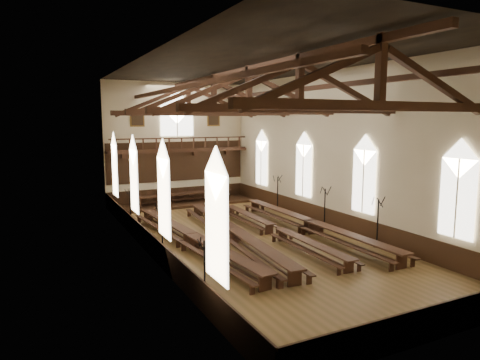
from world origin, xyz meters
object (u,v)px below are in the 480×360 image
object	(u,v)px
refectory_row_b	(234,231)
candelabrum_right_far	(277,200)
refectory_row_c	(276,229)
dais	(185,203)
candelabrum_right_near	(377,232)
candelabrum_left_mid	(162,242)
candelabrum_left_far	(131,215)
candelabrum_right_mid	(324,215)
refectory_row_d	(311,224)
candelabrum_left_near	(205,282)
high_table	(185,194)
refectory_row_a	(191,237)

from	to	relation	value
refectory_row_b	candelabrum_right_far	xyz separation A→B (m)	(6.57, 5.99, 0.25)
refectory_row_c	dais	bearing A→B (deg)	97.47
candelabrum_right_near	candelabrum_right_far	xyz separation A→B (m)	(-0.00, 10.42, -0.01)
candelabrum_left_mid	candelabrum_left_far	world-z (taller)	candelabrum_left_mid
refectory_row_b	candelabrum_left_far	xyz separation A→B (m)	(-4.53, 6.12, 0.17)
candelabrum_right_near	candelabrum_right_mid	world-z (taller)	candelabrum_right_near
refectory_row_b	candelabrum_right_near	size ratio (longest dim) A/B	5.41
refectory_row_d	candelabrum_right_mid	distance (m)	1.68
candelabrum_left_near	candelabrum_right_near	xyz separation A→B (m)	(11.10, 2.43, 0.08)
refectory_row_c	high_table	distance (m)	11.98
refectory_row_d	high_table	xyz separation A→B (m)	(-3.98, 11.98, 0.27)
candelabrum_right_near	candelabrum_right_mid	size ratio (longest dim) A/B	1.03
refectory_row_a	candelabrum_right_far	bearing A→B (deg)	33.25
refectory_row_a	candelabrum_left_mid	world-z (taller)	candelabrum_left_mid
refectory_row_b	dais	world-z (taller)	refectory_row_b
candelabrum_left_near	candelabrum_right_far	world-z (taller)	candelabrum_right_far
refectory_row_a	refectory_row_c	xyz separation A→B (m)	(5.18, -0.33, -0.07)
refectory_row_c	candelabrum_left_near	world-z (taller)	candelabrum_left_near
refectory_row_d	dais	size ratio (longest dim) A/B	1.32
candelabrum_right_far	refectory_row_c	bearing A→B (deg)	-122.05
refectory_row_a	candelabrum_left_near	distance (m)	7.14
candelabrum_left_near	refectory_row_c	bearing A→B (deg)	42.45
dais	refectory_row_b	bearing A→B (deg)	-95.23
refectory_row_c	high_table	bearing A→B (deg)	97.47
refectory_row_b	refectory_row_d	xyz separation A→B (m)	(5.03, -0.44, 0.00)
refectory_row_c	candelabrum_right_near	xyz separation A→B (m)	(3.96, -4.10, 0.35)
refectory_row_d	candelabrum_right_mid	xyz separation A→B (m)	(1.54, 0.65, 0.22)
refectory_row_c	refectory_row_b	bearing A→B (deg)	172.75
candelabrum_right_mid	candelabrum_right_far	world-z (taller)	candelabrum_right_far
candelabrum_left_near	high_table	bearing A→B (deg)	73.12
candelabrum_left_mid	candelabrum_right_near	world-z (taller)	candelabrum_left_mid
refectory_row_a	candelabrum_left_near	size ratio (longest dim) A/B	5.86
refectory_row_b	refectory_row_c	world-z (taller)	refectory_row_b
candelabrum_left_far	candelabrum_right_far	distance (m)	11.10
refectory_row_b	candelabrum_right_mid	xyz separation A→B (m)	(6.57, 0.21, 0.22)
high_table	candelabrum_right_mid	bearing A→B (deg)	-64.06
refectory_row_c	candelabrum_left_mid	size ratio (longest dim) A/B	4.78
refectory_row_d	candelabrum_right_near	size ratio (longest dim) A/B	5.39
refectory_row_b	candelabrum_left_far	world-z (taller)	candelabrum_left_far
high_table	candelabrum_left_near	distance (m)	19.24
dais	candelabrum_left_far	bearing A→B (deg)	-135.84
refectory_row_b	refectory_row_d	world-z (taller)	refectory_row_d
refectory_row_c	high_table	xyz separation A→B (m)	(-1.56, 11.87, 0.36)
refectory_row_b	candelabrum_right_mid	distance (m)	6.58
refectory_row_a	candelabrum_left_mid	xyz separation A→B (m)	(-1.96, -1.19, 0.31)
refectory_row_d	candelabrum_left_far	distance (m)	11.60
refectory_row_c	candelabrum_right_mid	world-z (taller)	candelabrum_right_mid
candelabrum_right_far	high_table	bearing A→B (deg)	134.79
dais	candelabrum_left_near	world-z (taller)	candelabrum_left_near
refectory_row_d	candelabrum_left_mid	world-z (taller)	candelabrum_left_mid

